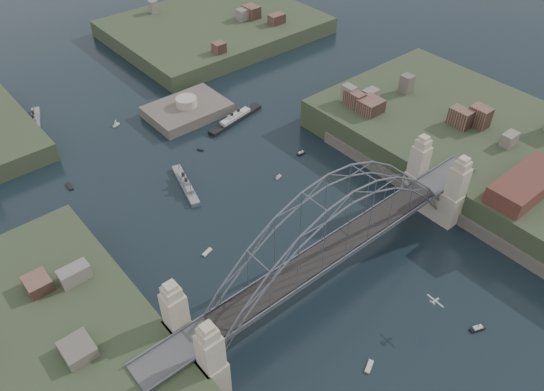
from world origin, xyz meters
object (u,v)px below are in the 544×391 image
at_px(wharf_shed, 527,184).
at_px(naval_cruiser_far, 35,122).
at_px(bridge, 335,234).
at_px(naval_cruiser_near, 186,184).
at_px(fort_island, 188,115).
at_px(ocean_liner, 235,119).

xyz_separation_m(wharf_shed, naval_cruiser_far, (-67.47, 106.79, -9.18)).
bearing_deg(naval_cruiser_far, bridge, -75.81).
relative_size(wharf_shed, naval_cruiser_near, 1.26).
distance_m(bridge, naval_cruiser_near, 44.76).
xyz_separation_m(bridge, wharf_shed, (44.00, -14.00, -2.32)).
distance_m(wharf_shed, naval_cruiser_far, 126.65).
relative_size(fort_island, ocean_liner, 1.13).
height_order(fort_island, naval_cruiser_far, fort_island).
xyz_separation_m(bridge, fort_island, (12.00, 70.00, -12.66)).
xyz_separation_m(bridge, naval_cruiser_near, (-6.32, 42.77, -11.58)).
height_order(bridge, naval_cruiser_near, bridge).
xyz_separation_m(fort_island, ocean_liner, (8.44, -11.57, 1.08)).
bearing_deg(fort_island, ocean_liner, -53.91).
relative_size(bridge, ocean_liner, 4.30).
relative_size(bridge, naval_cruiser_far, 5.46).
bearing_deg(naval_cruiser_far, fort_island, -32.73).
bearing_deg(bridge, wharf_shed, -17.65).
bearing_deg(wharf_shed, bridge, 162.35).
height_order(bridge, ocean_liner, bridge).
distance_m(fort_island, naval_cruiser_far, 42.18).
bearing_deg(wharf_shed, fort_island, 110.85).
xyz_separation_m(bridge, ocean_liner, (20.44, 58.43, -11.59)).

